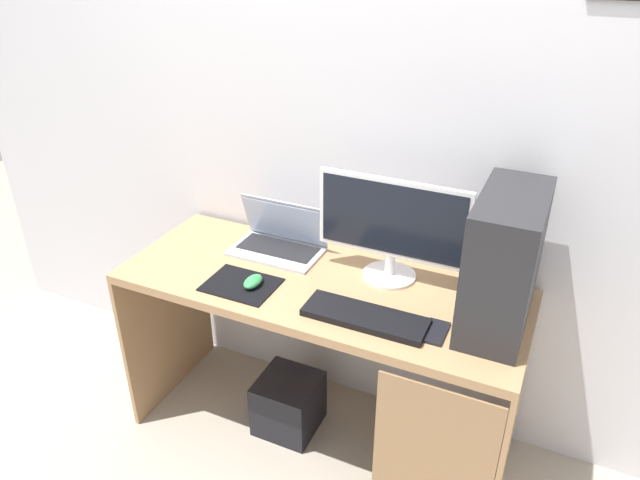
{
  "coord_description": "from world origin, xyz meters",
  "views": [
    {
      "loc": [
        0.77,
        -1.67,
        1.94
      ],
      "look_at": [
        0.0,
        0.0,
        0.94
      ],
      "focal_mm": 33.22,
      "sensor_mm": 36.0,
      "label": 1
    }
  ],
  "objects_px": {
    "monitor": "(392,227)",
    "keyboard": "(365,317)",
    "laptop": "(279,240)",
    "subwoofer": "(289,403)",
    "pc_tower": "(504,262)",
    "cell_phone": "(436,332)",
    "mouse_left": "(253,282)"
  },
  "relations": [
    {
      "from": "monitor",
      "to": "mouse_left",
      "type": "bearing_deg",
      "value": -148.02
    },
    {
      "from": "monitor",
      "to": "keyboard",
      "type": "bearing_deg",
      "value": -86.77
    },
    {
      "from": "pc_tower",
      "to": "keyboard",
      "type": "relative_size",
      "value": 1.09
    },
    {
      "from": "pc_tower",
      "to": "monitor",
      "type": "relative_size",
      "value": 0.82
    },
    {
      "from": "keyboard",
      "to": "cell_phone",
      "type": "height_order",
      "value": "keyboard"
    },
    {
      "from": "mouse_left",
      "to": "subwoofer",
      "type": "xyz_separation_m",
      "value": [
        0.07,
        0.11,
        -0.66
      ]
    },
    {
      "from": "monitor",
      "to": "subwoofer",
      "type": "relative_size",
      "value": 2.25
    },
    {
      "from": "monitor",
      "to": "subwoofer",
      "type": "height_order",
      "value": "monitor"
    },
    {
      "from": "monitor",
      "to": "keyboard",
      "type": "distance_m",
      "value": 0.35
    },
    {
      "from": "pc_tower",
      "to": "mouse_left",
      "type": "height_order",
      "value": "pc_tower"
    },
    {
      "from": "keyboard",
      "to": "subwoofer",
      "type": "bearing_deg",
      "value": 160.8
    },
    {
      "from": "laptop",
      "to": "subwoofer",
      "type": "height_order",
      "value": "laptop"
    },
    {
      "from": "mouse_left",
      "to": "monitor",
      "type": "bearing_deg",
      "value": 31.98
    },
    {
      "from": "laptop",
      "to": "cell_phone",
      "type": "height_order",
      "value": "laptop"
    },
    {
      "from": "monitor",
      "to": "mouse_left",
      "type": "relative_size",
      "value": 5.8
    },
    {
      "from": "monitor",
      "to": "cell_phone",
      "type": "xyz_separation_m",
      "value": [
        0.25,
        -0.26,
        -0.21
      ]
    },
    {
      "from": "subwoofer",
      "to": "cell_phone",
      "type": "bearing_deg",
      "value": -9.54
    },
    {
      "from": "laptop",
      "to": "keyboard",
      "type": "distance_m",
      "value": 0.57
    },
    {
      "from": "keyboard",
      "to": "subwoofer",
      "type": "relative_size",
      "value": 1.7
    },
    {
      "from": "laptop",
      "to": "keyboard",
      "type": "height_order",
      "value": "laptop"
    },
    {
      "from": "keyboard",
      "to": "laptop",
      "type": "bearing_deg",
      "value": 148.13
    },
    {
      "from": "laptop",
      "to": "keyboard",
      "type": "relative_size",
      "value": 0.86
    },
    {
      "from": "monitor",
      "to": "subwoofer",
      "type": "bearing_deg",
      "value": -156.36
    },
    {
      "from": "monitor",
      "to": "subwoofer",
      "type": "distance_m",
      "value": 0.94
    },
    {
      "from": "monitor",
      "to": "mouse_left",
      "type": "xyz_separation_m",
      "value": [
        -0.43,
        -0.27,
        -0.19
      ]
    },
    {
      "from": "pc_tower",
      "to": "cell_phone",
      "type": "relative_size",
      "value": 3.51
    },
    {
      "from": "subwoofer",
      "to": "keyboard",
      "type": "bearing_deg",
      "value": -19.2
    },
    {
      "from": "pc_tower",
      "to": "laptop",
      "type": "bearing_deg",
      "value": 171.8
    },
    {
      "from": "pc_tower",
      "to": "keyboard",
      "type": "height_order",
      "value": "pc_tower"
    },
    {
      "from": "pc_tower",
      "to": "subwoofer",
      "type": "relative_size",
      "value": 1.84
    },
    {
      "from": "mouse_left",
      "to": "cell_phone",
      "type": "xyz_separation_m",
      "value": [
        0.68,
        0.01,
        -0.02
      ]
    },
    {
      "from": "cell_phone",
      "to": "monitor",
      "type": "bearing_deg",
      "value": 133.98
    }
  ]
}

